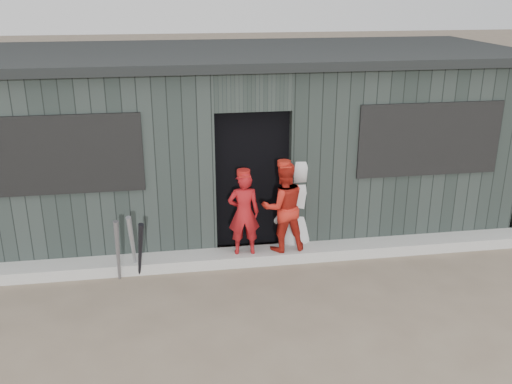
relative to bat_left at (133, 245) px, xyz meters
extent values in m
plane|color=#6C5C4B|center=(1.59, -1.66, -0.43)|extent=(80.00, 80.00, 0.00)
cube|color=#ACABA6|center=(1.59, 0.16, -0.35)|extent=(8.00, 0.36, 0.15)
cone|color=#9C9DA5|center=(0.00, 0.00, 0.00)|extent=(0.11, 0.27, 0.86)
cone|color=slate|center=(-0.18, -0.11, -0.01)|extent=(0.11, 0.19, 0.84)
cone|color=black|center=(0.09, -0.10, -0.03)|extent=(0.17, 0.30, 0.80)
imported|color=maroon|center=(1.43, 0.14, 0.29)|extent=(0.43, 0.29, 1.13)
imported|color=red|center=(1.96, 0.17, 0.33)|extent=(0.64, 0.52, 1.22)
imported|color=silver|center=(2.23, 0.47, 0.25)|extent=(0.79, 0.68, 1.36)
cube|color=black|center=(1.59, 1.84, 0.77)|extent=(7.60, 2.70, 2.20)
cube|color=#2C3431|center=(-0.66, 0.44, 0.82)|extent=(3.50, 0.20, 2.50)
cube|color=#2A322F|center=(3.84, 0.44, 0.82)|extent=(3.50, 0.20, 2.50)
cube|color=#2C3431|center=(1.59, 0.44, 1.82)|extent=(1.00, 0.20, 0.50)
cube|color=#2C3431|center=(5.49, 1.84, 0.82)|extent=(0.20, 3.00, 2.50)
cube|color=#272E2B|center=(1.59, 3.24, 0.82)|extent=(8.00, 0.20, 2.50)
cube|color=black|center=(1.59, 1.84, 2.13)|extent=(8.30, 3.30, 0.12)
cube|color=black|center=(-0.81, 0.32, 1.12)|extent=(2.00, 0.04, 1.00)
cube|color=black|center=(3.99, 0.32, 1.12)|extent=(2.00, 0.04, 1.00)
cube|color=black|center=(1.34, 0.96, 0.92)|extent=(0.22, 0.22, 0.86)
cube|color=black|center=(1.65, 1.08, 0.87)|extent=(0.25, 0.22, 0.91)
camera|label=1|loc=(0.52, -6.66, 3.09)|focal=40.00mm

